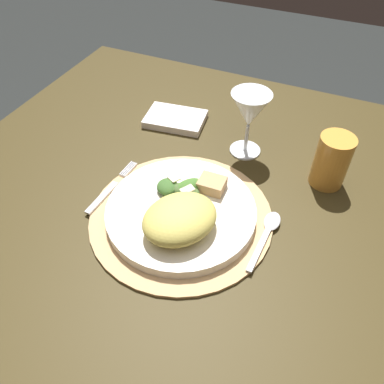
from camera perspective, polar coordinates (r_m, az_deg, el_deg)
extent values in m
plane|color=#232625|center=(1.38, 2.76, -22.55)|extent=(6.00, 6.00, 0.00)
cube|color=#3A2F14|center=(0.76, 4.61, -1.58)|extent=(1.17, 0.94, 0.03)
cylinder|color=#3D2C0F|center=(1.44, -9.66, 4.56)|extent=(0.09, 0.09, 0.71)
cylinder|color=tan|center=(0.71, -1.61, -3.57)|extent=(0.34, 0.34, 0.01)
cylinder|color=silver|center=(0.70, -1.64, -2.88)|extent=(0.27, 0.27, 0.02)
ellipsoid|color=#D7C65B|center=(0.65, -1.81, -3.94)|extent=(0.16, 0.17, 0.05)
ellipsoid|color=#3A6228|center=(0.72, -3.63, 0.78)|extent=(0.06, 0.06, 0.02)
ellipsoid|color=#476230|center=(0.71, -1.13, 0.26)|extent=(0.06, 0.04, 0.02)
ellipsoid|color=#426F29|center=(0.72, -0.40, 0.87)|extent=(0.06, 0.06, 0.02)
cube|color=beige|center=(0.69, -0.68, 0.37)|extent=(0.03, 0.03, 0.01)
cube|color=beige|center=(0.72, -2.72, 2.13)|extent=(0.03, 0.03, 0.00)
cube|color=tan|center=(0.72, 2.95, 1.11)|extent=(0.05, 0.04, 0.02)
cube|color=silver|center=(0.76, -13.13, -0.80)|extent=(0.02, 0.09, 0.00)
cube|color=silver|center=(0.81, -9.71, 3.45)|extent=(0.01, 0.05, 0.00)
cube|color=silver|center=(0.81, -9.48, 3.36)|extent=(0.01, 0.05, 0.00)
cube|color=silver|center=(0.81, -9.24, 3.28)|extent=(0.01, 0.05, 0.00)
cube|color=silver|center=(0.80, -9.01, 3.20)|extent=(0.01, 0.05, 0.00)
cube|color=silver|center=(0.67, 9.88, -8.26)|extent=(0.02, 0.10, 0.00)
ellipsoid|color=silver|center=(0.71, 11.74, -4.22)|extent=(0.03, 0.05, 0.01)
cube|color=white|center=(0.94, -2.47, 10.71)|extent=(0.15, 0.11, 0.02)
cylinder|color=silver|center=(0.86, 7.81, 6.14)|extent=(0.07, 0.07, 0.00)
cylinder|color=silver|center=(0.84, 8.03, 7.91)|extent=(0.01, 0.01, 0.06)
cone|color=silver|center=(0.80, 8.53, 11.84)|extent=(0.08, 0.08, 0.07)
cylinder|color=gold|center=(0.79, 19.89, 4.32)|extent=(0.07, 0.07, 0.11)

